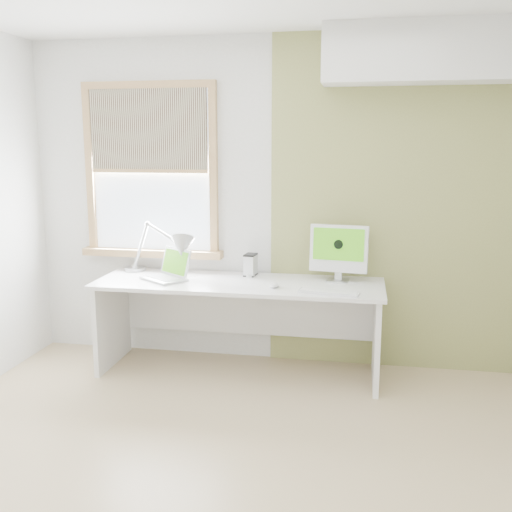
% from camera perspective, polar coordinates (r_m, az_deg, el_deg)
% --- Properties ---
extents(room, '(4.04, 3.54, 2.64)m').
position_cam_1_polar(room, '(2.99, -3.60, 1.89)').
color(room, tan).
rests_on(room, ground).
extents(accent_wall, '(2.00, 0.02, 2.60)m').
position_cam_1_polar(accent_wall, '(4.64, 13.85, 4.81)').
color(accent_wall, olive).
rests_on(accent_wall, room).
extents(soffit, '(1.60, 0.40, 0.42)m').
position_cam_1_polar(soffit, '(4.51, 17.33, 18.50)').
color(soffit, white).
rests_on(soffit, room).
extents(window, '(1.20, 0.14, 1.42)m').
position_cam_1_polar(window, '(4.90, -10.28, 8.13)').
color(window, '#A9814F').
rests_on(window, room).
extents(desk, '(2.20, 0.70, 0.73)m').
position_cam_1_polar(desk, '(4.58, -1.53, -4.72)').
color(desk, white).
rests_on(desk, room).
extents(desk_lamp, '(0.70, 0.44, 0.42)m').
position_cam_1_polar(desk_lamp, '(4.64, -8.15, 0.67)').
color(desk_lamp, '#B9BCBE').
rests_on(desk_lamp, desk).
extents(laptop, '(0.43, 0.42, 0.24)m').
position_cam_1_polar(laptop, '(4.59, -8.53, -1.52)').
color(laptop, '#B9BCBE').
rests_on(laptop, desk).
extents(phone_dock, '(0.08, 0.08, 0.14)m').
position_cam_1_polar(phone_dock, '(4.63, -0.60, -1.55)').
color(phone_dock, '#B9BCBE').
rests_on(phone_dock, desk).
extents(external_drive, '(0.10, 0.14, 0.18)m').
position_cam_1_polar(external_drive, '(4.66, -0.54, -0.86)').
color(external_drive, '#B9BCBE').
rests_on(external_drive, desk).
extents(imac, '(0.45, 0.17, 0.43)m').
position_cam_1_polar(imac, '(4.49, 8.10, 0.60)').
color(imac, '#B9BCBE').
rests_on(imac, desk).
extents(keyboard, '(0.44, 0.18, 0.02)m').
position_cam_1_polar(keyboard, '(4.15, 7.11, -3.52)').
color(keyboard, white).
rests_on(keyboard, desk).
extents(mouse, '(0.10, 0.13, 0.03)m').
position_cam_1_polar(mouse, '(4.29, 1.80, -2.88)').
color(mouse, white).
rests_on(mouse, desk).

